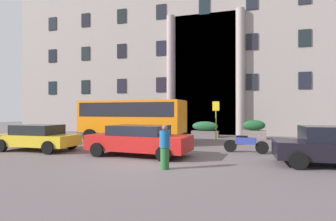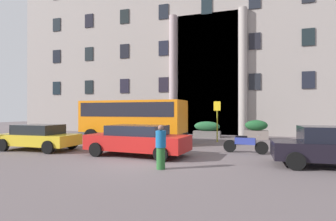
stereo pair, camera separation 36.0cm
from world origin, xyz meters
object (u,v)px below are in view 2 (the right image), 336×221
(white_taxi_kerbside, at_px, (39,137))
(parked_hatchback_near, at_px, (137,140))
(hedge_planter_entrance_right, at_px, (108,127))
(motorcycle_far_end, at_px, (143,140))
(hedge_planter_far_west, at_px, (256,130))
(hedge_planter_east, at_px, (207,130))
(scooter_by_planter, at_px, (244,144))
(motorcycle_near_kerb, at_px, (327,147))
(pedestrian_man_crossing, at_px, (161,147))
(orange_minibus, at_px, (133,118))
(bus_stop_sign, at_px, (217,117))
(parked_estate_mid, at_px, (335,147))

(white_taxi_kerbside, bearing_deg, parked_hatchback_near, -1.13)
(hedge_planter_entrance_right, bearing_deg, motorcycle_far_end, -48.01)
(hedge_planter_far_west, distance_m, motorcycle_far_end, 9.21)
(white_taxi_kerbside, xyz_separation_m, motorcycle_far_end, (4.90, 2.15, -0.22))
(hedge_planter_east, relative_size, white_taxi_kerbside, 0.51)
(hedge_planter_far_west, relative_size, scooter_by_planter, 0.79)
(motorcycle_near_kerb, xyz_separation_m, pedestrian_man_crossing, (-6.03, -4.34, 0.30))
(hedge_planter_entrance_right, bearing_deg, orange_minibus, -45.82)
(scooter_by_planter, distance_m, pedestrian_man_crossing, 5.22)
(pedestrian_man_crossing, bearing_deg, hedge_planter_east, -167.33)
(hedge_planter_far_west, relative_size, white_taxi_kerbside, 0.41)
(hedge_planter_entrance_right, height_order, hedge_planter_far_west, hedge_planter_far_west)
(hedge_planter_east, height_order, scooter_by_planter, hedge_planter_east)
(bus_stop_sign, bearing_deg, scooter_by_planter, -66.81)
(motorcycle_near_kerb, bearing_deg, hedge_planter_entrance_right, 168.22)
(hedge_planter_far_west, bearing_deg, pedestrian_man_crossing, -105.14)
(hedge_planter_east, xyz_separation_m, motorcycle_near_kerb, (6.47, -7.47, -0.13))
(orange_minibus, distance_m, white_taxi_kerbside, 5.53)
(scooter_by_planter, bearing_deg, hedge_planter_far_west, 94.21)
(white_taxi_kerbside, relative_size, parked_estate_mid, 0.96)
(scooter_by_planter, bearing_deg, orange_minibus, 170.98)
(hedge_planter_east, xyz_separation_m, motorcycle_far_end, (-2.15, -7.34, -0.13))
(orange_minibus, xyz_separation_m, white_taxi_kerbside, (-3.24, -4.39, -0.92))
(bus_stop_sign, xyz_separation_m, parked_estate_mid, (5.04, -6.72, -0.89))
(hedge_planter_far_west, xyz_separation_m, parked_estate_mid, (2.62, -9.51, 0.08))
(motorcycle_far_end, bearing_deg, white_taxi_kerbside, -145.41)
(hedge_planter_east, bearing_deg, hedge_planter_entrance_right, -178.26)
(motorcycle_near_kerb, bearing_deg, parked_estate_mid, -82.70)
(bus_stop_sign, distance_m, hedge_planter_far_west, 3.82)
(hedge_planter_east, bearing_deg, scooter_by_planter, -67.37)
(hedge_planter_far_west, height_order, scooter_by_planter, hedge_planter_far_west)
(white_taxi_kerbside, height_order, scooter_by_planter, white_taxi_kerbside)
(white_taxi_kerbside, height_order, motorcycle_far_end, white_taxi_kerbside)
(hedge_planter_entrance_right, distance_m, hedge_planter_far_west, 12.12)
(orange_minibus, relative_size, motorcycle_far_end, 3.29)
(bus_stop_sign, relative_size, pedestrian_man_crossing, 1.73)
(hedge_planter_entrance_right, relative_size, white_taxi_kerbside, 0.35)
(hedge_planter_east, bearing_deg, white_taxi_kerbside, -126.58)
(hedge_planter_east, relative_size, motorcycle_far_end, 1.02)
(bus_stop_sign, xyz_separation_m, hedge_planter_east, (-1.17, 2.94, -1.04))
(hedge_planter_entrance_right, height_order, scooter_by_planter, hedge_planter_entrance_right)
(white_taxi_kerbside, height_order, parked_estate_mid, parked_estate_mid)
(orange_minibus, xyz_separation_m, motorcycle_near_kerb, (10.28, -2.36, -1.14))
(hedge_planter_entrance_right, height_order, parked_hatchback_near, parked_hatchback_near)
(hedge_planter_east, relative_size, parked_estate_mid, 0.49)
(parked_estate_mid, distance_m, parked_hatchback_near, 7.71)
(white_taxi_kerbside, bearing_deg, pedestrian_man_crossing, -18.21)
(orange_minibus, height_order, parked_hatchback_near, orange_minibus)
(white_taxi_kerbside, bearing_deg, hedge_planter_far_west, 40.31)
(white_taxi_kerbside, height_order, motorcycle_near_kerb, white_taxi_kerbside)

